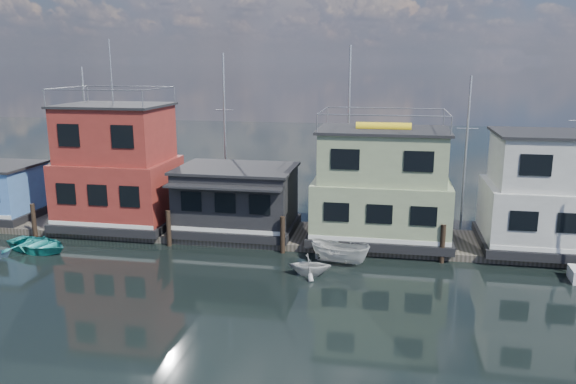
% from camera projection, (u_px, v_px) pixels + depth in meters
% --- Properties ---
extents(ground, '(160.00, 160.00, 0.00)m').
position_uv_depth(ground, '(175.00, 317.00, 24.49)').
color(ground, black).
rests_on(ground, ground).
extents(dock, '(48.00, 5.00, 0.40)m').
position_uv_depth(dock, '(245.00, 233.00, 35.93)').
color(dock, '#595147').
rests_on(dock, ground).
extents(houseboat_red, '(7.40, 5.90, 11.86)m').
position_uv_depth(houseboat_red, '(118.00, 168.00, 36.56)').
color(houseboat_red, black).
rests_on(houseboat_red, dock).
extents(houseboat_dark, '(7.40, 6.10, 4.06)m').
position_uv_depth(houseboat_dark, '(237.00, 199.00, 35.50)').
color(houseboat_dark, black).
rests_on(houseboat_dark, dock).
extents(houseboat_green, '(8.40, 5.90, 7.03)m').
position_uv_depth(houseboat_green, '(381.00, 187.00, 33.66)').
color(houseboat_green, black).
rests_on(houseboat_green, dock).
extents(houseboat_white, '(8.40, 5.90, 6.66)m').
position_uv_depth(houseboat_white, '(559.00, 194.00, 31.89)').
color(houseboat_white, black).
rests_on(houseboat_white, dock).
extents(pilings, '(42.28, 0.28, 2.20)m').
position_uv_depth(pilings, '(227.00, 232.00, 33.11)').
color(pilings, '#2D2116').
rests_on(pilings, ground).
extents(background_masts, '(36.40, 0.16, 12.00)m').
position_uv_depth(background_masts, '(331.00, 139.00, 39.62)').
color(background_masts, silver).
rests_on(background_masts, ground).
extents(dinghy_teal, '(4.68, 3.86, 0.84)m').
position_uv_depth(dinghy_teal, '(38.00, 244.00, 32.92)').
color(dinghy_teal, teal).
rests_on(dinghy_teal, ground).
extents(motorboat, '(3.70, 2.32, 1.34)m').
position_uv_depth(motorboat, '(340.00, 253.00, 30.79)').
color(motorboat, silver).
rests_on(motorboat, ground).
extents(dinghy_white, '(2.36, 2.08, 1.17)m').
position_uv_depth(dinghy_white, '(310.00, 265.00, 29.18)').
color(dinghy_white, beige).
rests_on(dinghy_white, ground).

